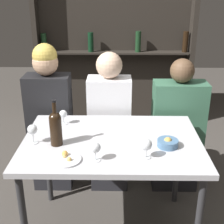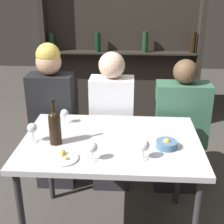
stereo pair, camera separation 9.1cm
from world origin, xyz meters
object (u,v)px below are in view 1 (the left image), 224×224
wine_glass_1 (146,145)px  wine_glass_3 (32,130)px  wine_glass_0 (95,148)px  wine_bottle (56,127)px  food_plate_0 (66,159)px  snack_bowl (168,143)px  seated_person_center (109,126)px  seated_person_right (177,131)px  seated_person_left (50,121)px  wine_glass_2 (63,115)px

wine_glass_1 → wine_glass_3: bearing=166.3°
wine_glass_0 → wine_glass_3: wine_glass_3 is taller
wine_bottle → food_plate_0: (0.09, -0.20, -0.12)m
wine_glass_1 → wine_bottle: bearing=164.2°
wine_glass_3 → food_plate_0: (0.24, -0.21, -0.08)m
snack_bowl → seated_person_center: size_ratio=0.11×
wine_bottle → seated_person_right: size_ratio=0.26×
seated_person_left → seated_person_right: 1.10m
wine_bottle → seated_person_center: seated_person_center is taller
wine_glass_2 → seated_person_left: bearing=118.2°
wine_glass_1 → seated_person_center: seated_person_center is taller
wine_glass_0 → seated_person_right: bearing=52.6°
wine_bottle → wine_glass_1: size_ratio=2.49×
snack_bowl → seated_person_right: size_ratio=0.11×
wine_glass_0 → food_plate_0: 0.19m
wine_glass_0 → food_plate_0: wine_glass_0 is taller
wine_bottle → snack_bowl: (0.72, -0.02, -0.10)m
wine_glass_1 → food_plate_0: bearing=-175.4°
seated_person_center → snack_bowl: bearing=-60.0°
seated_person_left → wine_bottle: bearing=-74.2°
wine_bottle → seated_person_right: bearing=35.7°
wine_glass_0 → snack_bowl: bearing=21.3°
wine_glass_2 → snack_bowl: wine_glass_2 is taller
wine_bottle → seated_person_left: 0.73m
wine_glass_2 → wine_glass_1: bearing=-40.1°
wine_glass_0 → seated_person_left: bearing=117.9°
wine_glass_0 → seated_person_right: 1.11m
wine_glass_1 → food_plate_0: size_ratio=0.68×
wine_glass_1 → seated_person_left: bearing=132.6°
snack_bowl → seated_person_left: 1.13m
wine_glass_0 → seated_person_left: 0.98m
seated_person_left → seated_person_right: seated_person_left is taller
seated_person_left → seated_person_right: (1.10, -0.00, -0.09)m
wine_glass_2 → wine_glass_3: (-0.15, -0.31, 0.02)m
wine_glass_0 → seated_person_left: size_ratio=0.09×
wine_glass_1 → seated_person_left: 1.13m
wine_bottle → wine_glass_2: size_ratio=2.79×
wine_bottle → wine_glass_2: 0.33m
seated_person_right → wine_glass_3: bearing=-149.1°
seated_person_center → wine_bottle: bearing=-116.4°
seated_person_left → snack_bowl: bearing=-36.8°
wine_glass_0 → wine_glass_3: bearing=153.4°
wine_glass_3 → seated_person_right: 1.28m
wine_glass_3 → wine_glass_0: bearing=-26.6°
seated_person_left → seated_person_center: seated_person_left is taller
wine_glass_0 → wine_glass_3: (-0.42, 0.21, 0.01)m
wine_glass_1 → snack_bowl: 0.22m
wine_glass_0 → wine_glass_3: size_ratio=0.89×
wine_glass_2 → wine_glass_3: 0.34m
wine_bottle → seated_person_left: (-0.19, 0.66, -0.25)m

